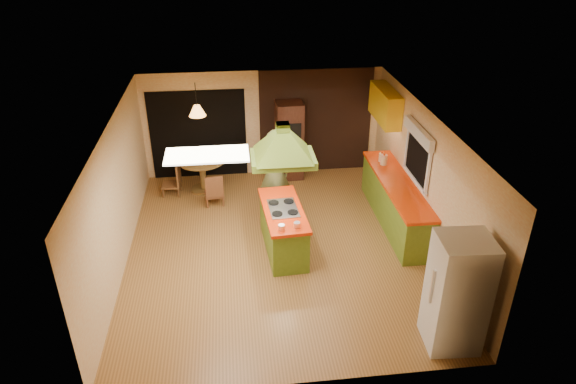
{
  "coord_description": "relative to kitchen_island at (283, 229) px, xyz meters",
  "views": [
    {
      "loc": [
        -0.73,
        -8.03,
        5.5
      ],
      "look_at": [
        0.22,
        0.01,
        1.15
      ],
      "focal_mm": 32.0,
      "sensor_mm": 36.0,
      "label": 1
    }
  ],
  "objects": [
    {
      "name": "ground",
      "position": [
        -0.12,
        0.09,
        -0.44
      ],
      "size": [
        6.5,
        6.5,
        0.0
      ],
      "primitive_type": "plane",
      "color": "#9C6933",
      "rests_on": "ground"
    },
    {
      "name": "brick_panel",
      "position": [
        1.13,
        3.32,
        0.81
      ],
      "size": [
        2.64,
        0.03,
        2.5
      ],
      "primitive_type": "cube",
      "color": "#381E14",
      "rests_on": "ground"
    },
    {
      "name": "pendant_lamp",
      "position": [
        -1.54,
        2.55,
        1.46
      ],
      "size": [
        0.47,
        0.47,
        0.23
      ],
      "primitive_type": "cone",
      "rotation": [
        0.0,
        0.0,
        -0.41
      ],
      "color": "#FF9E3F",
      "rests_on": "ceiling_plane"
    },
    {
      "name": "range_hood",
      "position": [
        0.0,
        0.0,
        1.81
      ],
      "size": [
        1.1,
        0.79,
        0.8
      ],
      "rotation": [
        0.0,
        0.0,
        -0.0
      ],
      "color": "#506619",
      "rests_on": "ceiling_plane"
    },
    {
      "name": "wall_oven",
      "position": [
        0.47,
        3.04,
        0.48
      ],
      "size": [
        0.63,
        0.62,
        1.84
      ],
      "rotation": [
        0.0,
        0.0,
        0.04
      ],
      "color": "#482317",
      "rests_on": "ground"
    },
    {
      "name": "chair_near",
      "position": [
        -1.29,
        1.9,
        -0.08
      ],
      "size": [
        0.44,
        0.44,
        0.73
      ],
      "primitive_type": null,
      "rotation": [
        0.0,
        0.0,
        3.26
      ],
      "color": "brown",
      "rests_on": "ground"
    },
    {
      "name": "chair_left",
      "position": [
        -2.24,
        2.45,
        -0.08
      ],
      "size": [
        0.43,
        0.43,
        0.73
      ],
      "primitive_type": null,
      "rotation": [
        0.0,
        0.0,
        -1.66
      ],
      "color": "brown",
      "rests_on": "ground"
    },
    {
      "name": "canister_small",
      "position": [
        2.28,
        1.5,
        0.57
      ],
      "size": [
        0.17,
        0.17,
        0.18
      ],
      "primitive_type": "cylinder",
      "rotation": [
        0.0,
        0.0,
        -0.39
      ],
      "color": "#EEE5C0",
      "rests_on": "right_counter"
    },
    {
      "name": "kitchen_island",
      "position": [
        0.0,
        0.0,
        0.0
      ],
      "size": [
        0.81,
        1.77,
        0.89
      ],
      "rotation": [
        0.0,
        0.0,
        0.06
      ],
      "color": "#5C7F1F",
      "rests_on": "ground"
    },
    {
      "name": "right_counter",
      "position": [
        2.33,
        0.69,
        0.02
      ],
      "size": [
        0.62,
        3.05,
        0.92
      ],
      "color": "olive",
      "rests_on": "ground"
    },
    {
      "name": "canister_medium",
      "position": [
        2.28,
        1.66,
        0.57
      ],
      "size": [
        0.16,
        0.16,
        0.18
      ],
      "primitive_type": "cylinder",
      "rotation": [
        0.0,
        0.0,
        -0.23
      ],
      "color": "#FEF2CC",
      "rests_on": "right_counter"
    },
    {
      "name": "room_walls",
      "position": [
        -0.12,
        0.09,
        0.81
      ],
      "size": [
        5.5,
        6.5,
        6.5
      ],
      "color": "beige",
      "rests_on": "ground"
    },
    {
      "name": "window_right",
      "position": [
        2.58,
        0.49,
        1.33
      ],
      "size": [
        0.12,
        1.35,
        1.06
      ],
      "color": "black",
      "rests_on": "room_walls"
    },
    {
      "name": "fluor_panel",
      "position": [
        -1.22,
        -1.11,
        2.04
      ],
      "size": [
        1.2,
        0.6,
        0.03
      ],
      "primitive_type": "cube",
      "color": "white",
      "rests_on": "ceiling_plane"
    },
    {
      "name": "ceiling_plane",
      "position": [
        -0.12,
        0.09,
        2.06
      ],
      "size": [
        6.5,
        6.5,
        0.0
      ],
      "primitive_type": "plane",
      "rotation": [
        3.14,
        0.0,
        0.0
      ],
      "color": "silver",
      "rests_on": "room_walls"
    },
    {
      "name": "dining_table",
      "position": [
        -1.54,
        2.55,
        0.1
      ],
      "size": [
        1.04,
        1.04,
        0.77
      ],
      "rotation": [
        0.0,
        0.0,
        0.41
      ],
      "color": "brown",
      "rests_on": "ground"
    },
    {
      "name": "refrigerator",
      "position": [
        2.15,
        -2.64,
        0.45
      ],
      "size": [
        0.77,
        0.73,
        1.77
      ],
      "primitive_type": "cube",
      "rotation": [
        0.0,
        0.0,
        -0.06
      ],
      "color": "silver",
      "rests_on": "ground"
    },
    {
      "name": "man",
      "position": [
        -0.05,
        1.22,
        0.52
      ],
      "size": [
        0.79,
        0.61,
        1.91
      ],
      "primitive_type": "imported",
      "rotation": [
        0.0,
        0.0,
        3.39
      ],
      "color": "brown",
      "rests_on": "ground"
    },
    {
      "name": "upper_cabinets",
      "position": [
        2.45,
        2.29,
        1.51
      ],
      "size": [
        0.34,
        1.4,
        0.7
      ],
      "primitive_type": "cube",
      "color": "yellow",
      "rests_on": "room_walls"
    },
    {
      "name": "nook_opening",
      "position": [
        -1.62,
        3.32,
        0.61
      ],
      "size": [
        2.2,
        0.03,
        2.1
      ],
      "primitive_type": "cube",
      "color": "black",
      "rests_on": "ground"
    },
    {
      "name": "canister_large",
      "position": [
        2.28,
        1.52,
        0.59
      ],
      "size": [
        0.19,
        0.19,
        0.21
      ],
      "primitive_type": "cylinder",
      "rotation": [
        0.0,
        0.0,
        -0.38
      ],
      "color": "beige",
      "rests_on": "right_counter"
    }
  ]
}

